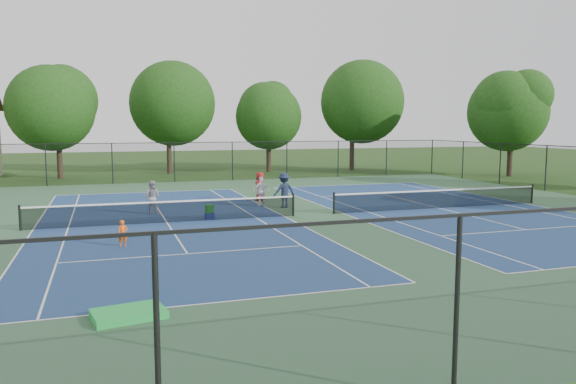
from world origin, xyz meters
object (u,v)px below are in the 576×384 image
object	(u,v)px
tree_back_a	(57,104)
child_player	(123,233)
bystander_c	(260,186)
tree_back_b	(168,99)
tree_back_d	(353,98)
ball_hopper	(209,209)
bystander_a	(261,192)
tree_side_e	(512,107)
tree_back_c	(268,112)
bystander_b	(284,190)
instructor	(152,197)
ball_crate	(209,216)

from	to	relation	value
tree_back_a	child_player	xyz separation A→B (m)	(3.98, -28.46, -5.56)
tree_back_a	bystander_c	xyz separation A→B (m)	(11.88, -18.31, -5.20)
tree_back_b	tree_back_d	bearing A→B (deg)	-6.71
tree_back_b	ball_hopper	bearing A→B (deg)	-92.28
tree_back_a	bystander_a	world-z (taller)	tree_back_a
tree_side_e	tree_back_b	bearing A→B (deg)	156.04
bystander_a	ball_hopper	distance (m)	4.65
tree_side_e	ball_hopper	bearing A→B (deg)	-154.11
tree_back_c	bystander_a	bearing A→B (deg)	-107.21
child_player	bystander_b	distance (m)	11.09
child_player	bystander_c	size ratio (longest dim) A/B	0.57
tree_back_a	tree_back_d	xyz separation A→B (m)	(26.00, 0.00, 0.79)
bystander_a	bystander_c	xyz separation A→B (m)	(0.52, 2.12, 0.04)
tree_back_b	instructor	world-z (taller)	tree_back_b
tree_back_d	ball_hopper	bearing A→B (deg)	-127.36
tree_side_e	bystander_c	size ratio (longest dim) A/B	5.29
tree_side_e	child_player	bearing A→B (deg)	-150.03
tree_back_a	bystander_b	size ratio (longest dim) A/B	4.97
tree_back_c	ball_hopper	size ratio (longest dim) A/B	22.00
instructor	ball_hopper	bearing A→B (deg)	157.59
bystander_b	bystander_c	xyz separation A→B (m)	(-0.50, 2.92, -0.08)
tree_back_d	instructor	size ratio (longest dim) A/B	6.28
tree_back_a	tree_back_c	xyz separation A→B (m)	(18.00, 1.00, -0.56)
instructor	bystander_b	xyz separation A→B (m)	(6.78, -0.03, 0.10)
tree_side_e	bystander_a	bearing A→B (deg)	-157.06
tree_back_a	child_player	distance (m)	29.27
ball_hopper	child_player	bearing A→B (deg)	-129.46
bystander_c	tree_back_b	bearing A→B (deg)	-113.88
tree_back_a	tree_back_b	xyz separation A→B (m)	(9.00, 2.00, 0.56)
tree_side_e	ball_hopper	world-z (taller)	tree_side_e
tree_back_a	child_player	bearing A→B (deg)	-82.04
tree_side_e	child_player	xyz separation A→B (m)	(-32.02, -18.46, -5.33)
tree_back_a	ball_crate	distance (m)	25.60
tree_back_a	tree_back_b	world-z (taller)	tree_back_b
tree_back_c	bystander_b	distance (m)	23.38
ball_crate	tree_back_c	bearing A→B (deg)	67.84
tree_side_e	bystander_a	world-z (taller)	tree_side_e
tree_side_e	child_player	size ratio (longest dim) A/B	9.27
tree_back_d	bystander_c	distance (m)	23.89
tree_back_a	ball_crate	xyz separation A→B (m)	(7.98, -23.60, -5.89)
tree_back_b	tree_back_c	distance (m)	9.12
tree_back_a	tree_back_d	bearing A→B (deg)	0.00
bystander_a	ball_crate	world-z (taller)	bystander_a
bystander_a	ball_crate	size ratio (longest dim) A/B	4.37
ball_crate	child_player	bearing A→B (deg)	-129.46
tree_side_e	bystander_c	distance (m)	25.99
tree_back_b	child_player	size ratio (longest dim) A/B	10.47
child_player	instructor	bearing A→B (deg)	69.35
tree_back_a	bystander_b	world-z (taller)	tree_back_a
child_player	ball_crate	size ratio (longest dim) A/B	2.63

